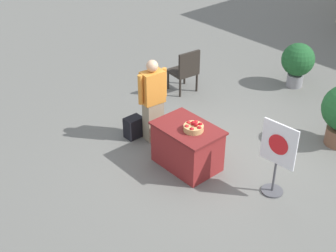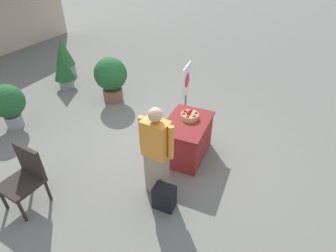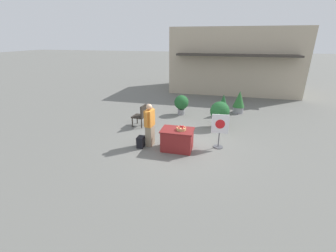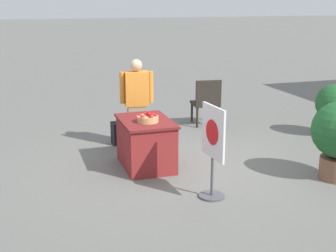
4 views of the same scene
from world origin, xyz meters
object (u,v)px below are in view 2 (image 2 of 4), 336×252
potted_plant_far_left (8,103)px  potted_plant_near_right (63,68)px  display_table (186,139)px  poster_board (186,89)px  potted_plant_far_right (64,56)px  potted_plant_near_left (111,77)px  backpack (164,197)px  patio_chair (25,175)px  apple_basket (190,115)px  person_visitor (156,152)px

potted_plant_far_left → potted_plant_near_right: (2.15, 0.33, 0.01)m
display_table → potted_plant_near_right: 4.64m
poster_board → potted_plant_far_right: size_ratio=1.08×
potted_plant_near_left → potted_plant_far_right: size_ratio=1.00×
backpack → potted_plant_far_right: 6.42m
patio_chair → potted_plant_near_right: potted_plant_near_right is taller
display_table → potted_plant_far_right: bearing=65.0°
potted_plant_near_right → potted_plant_far_right: 1.09m
potted_plant_far_left → potted_plant_near_right: 2.17m
apple_basket → potted_plant_near_left: (1.27, 2.63, -0.15)m
poster_board → backpack: bearing=-80.9°
poster_board → potted_plant_near_right: 3.83m
backpack → potted_plant_near_left: size_ratio=0.35×
patio_chair → potted_plant_far_left: potted_plant_far_left is taller
potted_plant_near_left → potted_plant_far_left: bearing=145.0°
potted_plant_far_left → potted_plant_far_right: bearing=19.0°
potted_plant_far_left → potted_plant_far_right: 3.15m
backpack → potted_plant_far_left: potted_plant_far_left is taller
apple_basket → potted_plant_near_right: bearing=72.3°
poster_board → patio_chair: size_ratio=1.28×
person_visitor → patio_chair: 2.07m
patio_chair → potted_plant_far_right: (4.46, 3.16, 0.07)m
apple_basket → poster_board: size_ratio=0.26×
apple_basket → potted_plant_near_right: (1.40, 4.37, -0.22)m
display_table → potted_plant_far_right: (2.36, 5.07, 0.23)m
person_visitor → poster_board: person_visitor is taller
poster_board → patio_chair: poster_board is taller
potted_plant_far_right → poster_board: bearing=-101.2°
apple_basket → potted_plant_far_left: 4.12m
person_visitor → poster_board: 2.58m
person_visitor → potted_plant_near_right: bearing=65.1°
person_visitor → potted_plant_far_right: 6.03m
backpack → potted_plant_near_left: potted_plant_near_left is taller
patio_chair → person_visitor: bearing=126.1°
potted_plant_near_right → potted_plant_near_left: bearing=-94.2°
display_table → potted_plant_far_right: 5.60m
display_table → apple_basket: (0.14, 0.00, 0.46)m
backpack → patio_chair: bearing=109.6°
potted_plant_near_left → apple_basket: bearing=-115.7°
backpack → potted_plant_far_left: (0.75, 4.18, 0.42)m
backpack → patio_chair: 2.20m
apple_basket → potted_plant_far_right: bearing=66.3°
apple_basket → potted_plant_near_left: 2.93m
apple_basket → potted_plant_near_left: bearing=64.3°
person_visitor → potted_plant_far_left: 3.95m
patio_chair → potted_plant_near_right: 4.38m
display_table → person_visitor: bearing=173.4°
apple_basket → patio_chair: (-2.23, 1.91, -0.29)m
potted_plant_far_right → backpack: bearing=-125.6°
display_table → patio_chair: (-2.09, 1.91, 0.16)m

